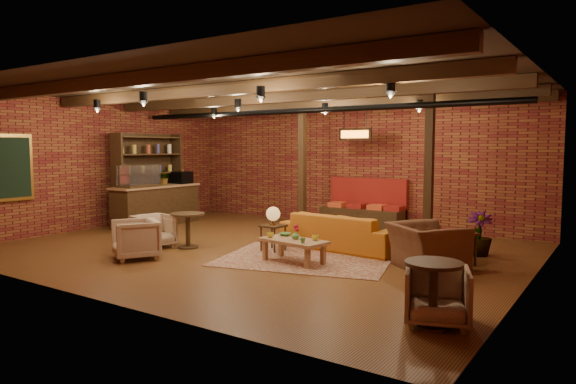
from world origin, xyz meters
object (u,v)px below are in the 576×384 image
Objects in this scene: armchair_far at (437,293)px; coffee_table at (293,242)px; round_table_left at (188,224)px; armchair_a at (154,229)px; side_table_lamp at (273,217)px; armchair_b at (136,237)px; round_table_right at (433,284)px; sofa at (342,232)px; plant_tall at (480,190)px; side_table_book at (458,235)px; armchair_right at (427,239)px.

coffee_table is at bearing 131.08° from armchair_far.
round_table_left is 0.96× the size of armchair_a.
coffee_table is at bearing 2.40° from round_table_left.
side_table_lamp is (-0.89, 0.62, 0.30)m from coffee_table.
armchair_b is 5.71m from round_table_right.
coffee_table is 1.45× the size of side_table_lamp.
sofa is 4.52m from round_table_right.
side_table_lamp is 0.35× the size of plant_tall.
coffee_table is 1.67× the size of round_table_right.
coffee_table is 2.85m from side_table_book.
round_table_right is at bearing -82.91° from plant_tall.
armchair_b is (-2.72, -2.87, 0.04)m from sofa.
plant_tall is (0.45, 1.62, 0.74)m from armchair_right.
side_table_lamp is 0.75× the size of armchair_right.
side_table_lamp is at bearing -49.99° from armchair_a.
armchair_a is at bearing -161.63° from side_table_book.
round_table_right is at bearing 149.82° from armchair_right.
round_table_left is at bearing -177.60° from coffee_table.
side_table_lamp is at bearing -166.91° from side_table_book.
armchair_b is at bearing -151.28° from side_table_book.
sofa is 2.80× the size of side_table_lamp.
plant_tall reaches higher than armchair_b.
plant_tall reaches higher than side_table_lamp.
armchair_right is at bearing 91.45° from armchair_far.
sofa is 2.33m from side_table_book.
armchair_right is (3.02, 0.18, -0.16)m from side_table_lamp.
round_table_right reaches higher than round_table_left.
side_table_book is 0.89× the size of round_table_right.
coffee_table is at bearing -150.42° from side_table_book.
armchair_a is (-2.22, -1.07, -0.30)m from side_table_lamp.
armchair_a reaches higher than round_table_left.
side_table_lamp is at bearing 144.85° from coffee_table.
armchair_right is (2.14, 0.80, 0.14)m from coffee_table.
round_table_left is 5.89m from round_table_right.
armchair_right reaches higher than armchair_far.
armchair_right is at bearing 110.12° from round_table_right.
armchair_right is 1.83m from plant_tall.
round_table_left is 0.72m from armchair_a.
side_table_lamp is 4.74m from round_table_right.
armchair_right is at bearing -62.32° from armchair_a.
armchair_a reaches higher than coffee_table.
sofa is at bearing -159.60° from plant_tall.
armchair_right reaches higher than armchair_b.
round_table_left is at bearing -46.80° from armchair_a.
sofa reaches higher than coffee_table.
armchair_far is at bearing -78.41° from side_table_book.
armchair_a is at bearing 148.53° from armchair_far.
armchair_far is at bearing -16.32° from round_table_left.
armchair_far is at bearing -82.66° from plant_tall.
armchair_b is 5.75m from side_table_book.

